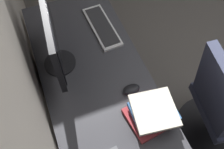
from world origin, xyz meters
name	(u,v)px	position (x,y,z in m)	size (l,w,h in m)	color
desk	(104,103)	(-0.05, 1.62, 0.65)	(1.83, 0.64, 0.73)	#38383D
drawer_pedestal	(86,81)	(0.32, 1.65, 0.35)	(0.40, 0.51, 0.69)	#38383D
monitor_primary	(52,36)	(0.27, 1.80, 0.99)	(0.56, 0.20, 0.45)	black
keyboard_main	(102,27)	(0.47, 1.45, 0.74)	(0.43, 0.16, 0.02)	silver
mouse_main	(131,89)	(-0.07, 1.46, 0.75)	(0.06, 0.10, 0.03)	black
book_stack_near	(153,113)	(-0.27, 1.42, 0.78)	(0.26, 0.27, 0.10)	#B2383D
office_chair	(220,109)	(-0.29, 0.86, 0.46)	(0.56, 0.58, 0.97)	#383D56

